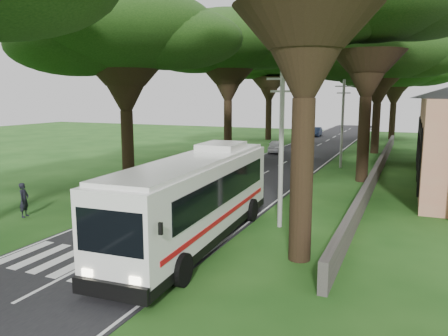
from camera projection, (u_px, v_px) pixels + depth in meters
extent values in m
plane|color=#184313|center=(118.00, 249.00, 18.94)|extent=(140.00, 140.00, 0.00)
cube|color=black|center=(280.00, 165.00, 41.57)|extent=(8.00, 120.00, 0.04)
cube|color=silver|center=(87.00, 266.00, 17.13)|extent=(8.00, 3.00, 0.01)
cube|color=#383533|center=(379.00, 167.00, 37.04)|extent=(0.35, 50.00, 1.20)
cylinder|color=gray|center=(281.00, 149.00, 21.56)|extent=(0.24, 0.24, 8.00)
cube|color=gray|center=(283.00, 79.00, 21.00)|extent=(1.60, 0.10, 0.10)
cube|color=gray|center=(282.00, 91.00, 21.09)|extent=(1.20, 0.10, 0.10)
cylinder|color=gray|center=(342.00, 124.00, 39.66)|extent=(0.24, 0.24, 8.00)
cube|color=gray|center=(344.00, 86.00, 39.10)|extent=(1.60, 0.10, 0.10)
cube|color=gray|center=(344.00, 93.00, 39.20)|extent=(1.20, 0.10, 0.10)
cylinder|color=gray|center=(365.00, 115.00, 57.76)|extent=(0.24, 0.24, 8.00)
cube|color=gray|center=(367.00, 89.00, 57.20)|extent=(1.60, 0.10, 0.10)
cube|color=gray|center=(366.00, 94.00, 57.30)|extent=(1.20, 0.10, 0.10)
cylinder|color=black|center=(128.00, 148.00, 32.48)|extent=(0.90, 0.90, 5.48)
cone|color=black|center=(125.00, 85.00, 31.72)|extent=(3.20, 3.20, 3.80)
ellipsoid|color=black|center=(123.00, 30.00, 31.09)|extent=(13.80, 13.80, 5.80)
cylinder|color=black|center=(228.00, 128.00, 48.54)|extent=(0.90, 0.90, 6.03)
cone|color=black|center=(228.00, 83.00, 47.72)|extent=(3.20, 3.20, 3.80)
ellipsoid|color=black|center=(228.00, 41.00, 46.98)|extent=(15.36, 15.36, 6.45)
cylinder|color=black|center=(268.00, 120.00, 65.23)|extent=(0.90, 0.90, 5.85)
cone|color=black|center=(269.00, 87.00, 64.44)|extent=(3.20, 3.20, 3.80)
ellipsoid|color=black|center=(270.00, 58.00, 63.73)|extent=(12.96, 12.96, 5.44)
cylinder|color=black|center=(302.00, 181.00, 17.28)|extent=(0.90, 0.90, 6.52)
cone|color=black|center=(306.00, 47.00, 16.42)|extent=(3.20, 3.20, 3.80)
cylinder|color=black|center=(363.00, 140.00, 33.38)|extent=(0.90, 0.90, 6.48)
cone|color=black|center=(367.00, 71.00, 32.53)|extent=(3.20, 3.20, 3.80)
ellipsoid|color=black|center=(371.00, 1.00, 31.70)|extent=(13.99, 13.99, 5.88)
cylinder|color=black|center=(376.00, 128.00, 49.93)|extent=(0.90, 0.90, 5.68)
cone|color=black|center=(378.00, 86.00, 49.15)|extent=(3.20, 3.20, 3.80)
ellipsoid|color=black|center=(380.00, 49.00, 48.48)|extent=(15.91, 15.91, 6.68)
cylinder|color=black|center=(392.00, 121.00, 65.86)|extent=(0.90, 0.90, 5.37)
cone|color=black|center=(394.00, 91.00, 65.10)|extent=(3.20, 3.20, 3.80)
ellipsoid|color=black|center=(396.00, 66.00, 64.49)|extent=(15.45, 15.45, 6.49)
cube|color=white|center=(196.00, 197.00, 19.50)|extent=(3.47, 13.26, 3.23)
cube|color=black|center=(199.00, 186.00, 19.72)|extent=(3.39, 10.86, 1.20)
cube|color=black|center=(196.00, 231.00, 19.76)|extent=(3.51, 13.30, 0.38)
cube|color=red|center=(196.00, 213.00, 19.62)|extent=(3.44, 11.95, 0.20)
cube|color=white|center=(195.00, 160.00, 19.22)|extent=(3.21, 12.60, 0.20)
cylinder|color=black|center=(115.00, 260.00, 16.16)|extent=(0.45, 1.22, 1.20)
cylinder|color=black|center=(181.00, 270.00, 15.23)|extent=(0.45, 1.22, 1.20)
cylinder|color=black|center=(204.00, 206.00, 24.06)|extent=(0.45, 1.22, 1.20)
cylinder|color=black|center=(251.00, 210.00, 23.13)|extent=(0.45, 1.22, 1.20)
imported|color=silver|center=(276.00, 146.00, 50.53)|extent=(2.63, 4.61, 1.48)
imported|color=navy|center=(316.00, 132.00, 70.72)|extent=(1.78, 4.43, 1.43)
imported|color=black|center=(24.00, 200.00, 23.89)|extent=(0.65, 0.80, 1.90)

